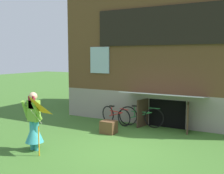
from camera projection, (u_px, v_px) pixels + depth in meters
ground_plane at (122, 149)px, 7.97m from camera, size 60.00×60.00×0.00m
log_house at (176, 55)px, 12.48m from camera, size 8.40×6.14×5.45m
person at (34, 126)px, 7.80m from camera, size 0.61×0.53×1.68m
kite at (29, 109)px, 7.21m from camera, size 0.82×0.73×1.60m
bicycle_green at (141, 117)px, 10.45m from camera, size 1.77×0.24×0.81m
bicycle_red at (116, 115)px, 10.83m from camera, size 1.51×0.54×0.72m
wooden_crate at (109, 127)px, 9.58m from camera, size 0.51×0.44×0.44m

